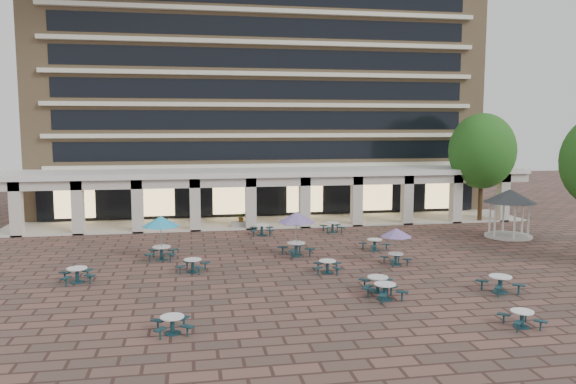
% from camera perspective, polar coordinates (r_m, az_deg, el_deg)
% --- Properties ---
extents(ground, '(120.00, 120.00, 0.00)m').
position_cam_1_polar(ground, '(31.85, 2.46, -7.65)').
color(ground, brown).
rests_on(ground, ground).
extents(apartment_building, '(40.00, 15.50, 25.20)m').
position_cam_1_polar(apartment_building, '(56.19, -3.17, 11.51)').
color(apartment_building, '#A3845C').
rests_on(apartment_building, ground).
extents(retail_arcade, '(42.00, 6.60, 4.40)m').
position_cam_1_polar(retail_arcade, '(45.68, -1.51, 0.56)').
color(retail_arcade, white).
rests_on(retail_arcade, ground).
extents(picnic_table_0, '(1.69, 1.69, 0.69)m').
position_cam_1_polar(picnic_table_0, '(22.44, -11.67, -12.92)').
color(picnic_table_0, '#163943').
rests_on(picnic_table_0, ground).
extents(picnic_table_1, '(1.86, 1.86, 0.75)m').
position_cam_1_polar(picnic_table_1, '(27.50, 9.10, -9.09)').
color(picnic_table_1, '#163943').
rests_on(picnic_table_1, ground).
extents(picnic_table_2, '(1.98, 1.98, 0.75)m').
position_cam_1_polar(picnic_table_2, '(26.39, 9.83, -9.79)').
color(picnic_table_2, '#163943').
rests_on(picnic_table_2, ground).
extents(picnic_table_3, '(1.49, 1.49, 0.67)m').
position_cam_1_polar(picnic_table_3, '(24.46, 22.68, -11.68)').
color(picnic_table_3, '#163943').
rests_on(picnic_table_3, ground).
extents(picnic_table_4, '(2.25, 2.25, 2.60)m').
position_cam_1_polar(picnic_table_4, '(33.95, -12.79, -3.09)').
color(picnic_table_4, '#163943').
rests_on(picnic_table_4, ground).
extents(picnic_table_5, '(1.78, 1.78, 0.69)m').
position_cam_1_polar(picnic_table_5, '(30.61, 4.03, -7.45)').
color(picnic_table_5, '#163943').
rests_on(picnic_table_5, ground).
extents(picnic_table_6, '(2.33, 2.33, 2.70)m').
position_cam_1_polar(picnic_table_6, '(34.11, 0.85, -2.75)').
color(picnic_table_6, '#163943').
rests_on(picnic_table_6, ground).
extents(picnic_table_7, '(1.99, 1.99, 0.80)m').
position_cam_1_polar(picnic_table_7, '(28.90, 20.75, -8.60)').
color(picnic_table_7, '#163943').
rests_on(picnic_table_7, ground).
extents(picnic_table_8, '(1.99, 1.99, 0.76)m').
position_cam_1_polar(picnic_table_8, '(30.65, -20.64, -7.77)').
color(picnic_table_8, '#163943').
rests_on(picnic_table_8, ground).
extents(picnic_table_9, '(1.94, 1.94, 0.72)m').
position_cam_1_polar(picnic_table_9, '(31.14, -9.65, -7.26)').
color(picnic_table_9, '#163943').
rests_on(picnic_table_9, ground).
extents(picnic_table_10, '(1.95, 1.95, 0.72)m').
position_cam_1_polar(picnic_table_10, '(36.40, 8.79, -5.20)').
color(picnic_table_10, '#163943').
rests_on(picnic_table_10, ground).
extents(picnic_table_11, '(1.82, 1.82, 2.10)m').
position_cam_1_polar(picnic_table_11, '(32.64, 10.94, -4.20)').
color(picnic_table_11, '#163943').
rests_on(picnic_table_11, ground).
extents(picnic_table_12, '(1.96, 1.96, 0.80)m').
position_cam_1_polar(picnic_table_12, '(40.83, -2.68, -3.76)').
color(picnic_table_12, '#163943').
rests_on(picnic_table_12, ground).
extents(picnic_table_13, '(1.74, 1.74, 0.75)m').
position_cam_1_polar(picnic_table_13, '(42.12, 4.55, -3.49)').
color(picnic_table_13, '#163943').
rests_on(picnic_table_13, ground).
extents(gazebo, '(3.66, 3.66, 3.41)m').
position_cam_1_polar(gazebo, '(42.87, 21.59, -0.90)').
color(gazebo, beige).
rests_on(gazebo, ground).
extents(tree_east_c, '(5.38, 5.38, 8.96)m').
position_cam_1_polar(tree_east_c, '(48.69, 19.12, 3.95)').
color(tree_east_c, '#44331B').
rests_on(tree_east_c, ground).
extents(planter_left, '(1.50, 0.61, 1.27)m').
position_cam_1_polar(planter_left, '(43.83, -4.76, -3.01)').
color(planter_left, gray).
rests_on(planter_left, ground).
extents(planter_right, '(1.50, 0.66, 1.20)m').
position_cam_1_polar(planter_right, '(44.42, 0.80, -2.92)').
color(planter_right, gray).
rests_on(planter_right, ground).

